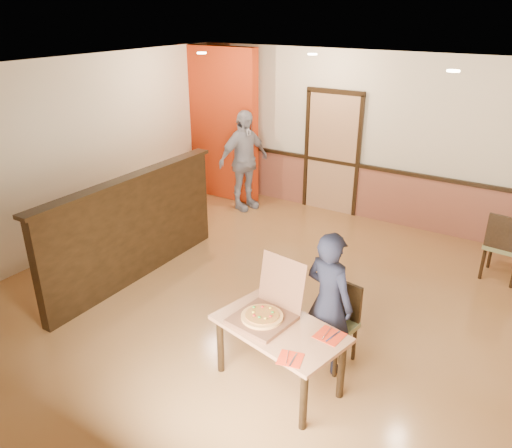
{
  "coord_description": "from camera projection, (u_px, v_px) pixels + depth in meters",
  "views": [
    {
      "loc": [
        2.57,
        -4.45,
        3.44
      ],
      "look_at": [
        -0.21,
        0.0,
        1.13
      ],
      "focal_mm": 35.0,
      "sensor_mm": 36.0,
      "label": 1
    }
  ],
  "objects": [
    {
      "name": "wainscot_back",
      "position": [
        373.0,
        194.0,
        8.6
      ],
      "size": [
        7.0,
        0.04,
        0.9
      ],
      "primitive_type": "cube",
      "color": "#98543D",
      "rests_on": "floor"
    },
    {
      "name": "booth_partition",
      "position": [
        134.0,
        228.0,
        6.61
      ],
      "size": [
        0.2,
        3.1,
        1.44
      ],
      "color": "black",
      "rests_on": "floor"
    },
    {
      "name": "diner",
      "position": [
        329.0,
        302.0,
        4.92
      ],
      "size": [
        0.63,
        0.5,
        1.51
      ],
      "primitive_type": "imported",
      "rotation": [
        0.0,
        0.0,
        2.87
      ],
      "color": "black",
      "rests_on": "floor"
    },
    {
      "name": "spot_c",
      "position": [
        453.0,
        71.0,
        5.45
      ],
      "size": [
        0.14,
        0.14,
        0.02
      ],
      "primitive_type": "cylinder",
      "color": "#FFECB2",
      "rests_on": "ceiling"
    },
    {
      "name": "diner_chair",
      "position": [
        335.0,
        320.0,
        5.13
      ],
      "size": [
        0.49,
        0.49,
        0.87
      ],
      "rotation": [
        0.0,
        0.0,
        -0.17
      ],
      "color": "olive",
      "rests_on": "floor"
    },
    {
      "name": "wall_left",
      "position": [
        64.0,
        159.0,
        7.22
      ],
      "size": [
        0.0,
        7.0,
        7.0
      ],
      "primitive_type": "plane",
      "rotation": [
        1.57,
        0.0,
        1.57
      ],
      "color": "beige",
      "rests_on": "floor"
    },
    {
      "name": "pizza_box",
      "position": [
        266.0,
        312.0,
        4.78
      ],
      "size": [
        0.6,
        0.68,
        0.55
      ],
      "rotation": [
        0.0,
        0.0,
        -0.14
      ],
      "color": "brown",
      "rests_on": "main_table"
    },
    {
      "name": "wall_back",
      "position": [
        379.0,
        140.0,
        8.24
      ],
      "size": [
        7.0,
        0.0,
        7.0
      ],
      "primitive_type": "plane",
      "rotation": [
        1.57,
        0.0,
        0.0
      ],
      "color": "beige",
      "rests_on": "floor"
    },
    {
      "name": "main_table",
      "position": [
        279.0,
        336.0,
        4.73
      ],
      "size": [
        1.37,
        0.97,
        0.67
      ],
      "rotation": [
        0.0,
        0.0,
        -0.22
      ],
      "color": "tan",
      "rests_on": "floor"
    },
    {
      "name": "passerby",
      "position": [
        244.0,
        161.0,
        8.88
      ],
      "size": [
        0.75,
        1.14,
        1.79
      ],
      "primitive_type": "imported",
      "rotation": [
        0.0,
        0.0,
        1.25
      ],
      "color": "#94949C",
      "rests_on": "floor"
    },
    {
      "name": "napkin_far",
      "position": [
        330.0,
        335.0,
        4.56
      ],
      "size": [
        0.26,
        0.26,
        0.01
      ],
      "rotation": [
        0.0,
        0.0,
        -0.11
      ],
      "color": "red",
      "rests_on": "main_table"
    },
    {
      "name": "napkin_near",
      "position": [
        290.0,
        359.0,
        4.26
      ],
      "size": [
        0.25,
        0.25,
        0.01
      ],
      "rotation": [
        0.0,
        0.0,
        0.24
      ],
      "color": "red",
      "rests_on": "main_table"
    },
    {
      "name": "floor",
      "position": [
        271.0,
        312.0,
        6.09
      ],
      "size": [
        7.0,
        7.0,
        0.0
      ],
      "primitive_type": "plane",
      "color": "#AA7642",
      "rests_on": "ground"
    },
    {
      "name": "chair_rail_back",
      "position": [
        375.0,
        168.0,
        8.39
      ],
      "size": [
        7.0,
        0.06,
        0.06
      ],
      "primitive_type": "cube",
      "color": "black",
      "rests_on": "wall_back"
    },
    {
      "name": "red_accent_panel",
      "position": [
        219.0,
        125.0,
        9.26
      ],
      "size": [
        1.6,
        0.2,
        2.78
      ],
      "primitive_type": "cube",
      "color": "#A82C0C",
      "rests_on": "floor"
    },
    {
      "name": "side_chair_left",
      "position": [
        505.0,
        244.0,
        6.61
      ],
      "size": [
        0.53,
        0.53,
        0.97
      ],
      "rotation": [
        0.0,
        0.0,
        3.04
      ],
      "color": "olive",
      "rests_on": "floor"
    },
    {
      "name": "ceiling",
      "position": [
        274.0,
        75.0,
        4.96
      ],
      "size": [
        7.0,
        7.0,
        0.0
      ],
      "primitive_type": "plane",
      "rotation": [
        3.14,
        0.0,
        0.0
      ],
      "color": "black",
      "rests_on": "wall_back"
    },
    {
      "name": "spot_a",
      "position": [
        202.0,
        53.0,
        7.48
      ],
      "size": [
        0.14,
        0.14,
        0.02
      ],
      "primitive_type": "cylinder",
      "color": "#FFECB2",
      "rests_on": "ceiling"
    },
    {
      "name": "pizza",
      "position": [
        262.0,
        317.0,
        4.75
      ],
      "size": [
        0.5,
        0.5,
        0.03
      ],
      "primitive_type": "cylinder",
      "rotation": [
        0.0,
        0.0,
        0.27
      ],
      "color": "tan",
      "rests_on": "pizza_box"
    },
    {
      "name": "back_door",
      "position": [
        332.0,
        154.0,
        8.74
      ],
      "size": [
        0.9,
        0.06,
        2.1
      ],
      "primitive_type": "cube",
      "color": "tan",
      "rests_on": "wall_back"
    },
    {
      "name": "spot_b",
      "position": [
        312.0,
        54.0,
        7.3
      ],
      "size": [
        0.14,
        0.14,
        0.02
      ],
      "primitive_type": "cylinder",
      "color": "#FFECB2",
      "rests_on": "ceiling"
    }
  ]
}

